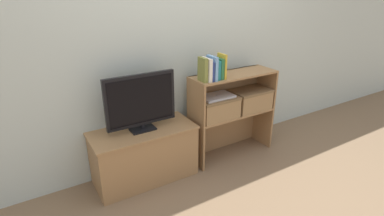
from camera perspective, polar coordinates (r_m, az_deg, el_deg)
name	(u,v)px	position (r m, az deg, el deg)	size (l,w,h in m)	color
ground_plane	(200,172)	(3.02, 1.58, -12.16)	(16.00, 16.00, 0.00)	brown
wall_back	(176,43)	(2.92, -3.02, 12.24)	(10.00, 0.05, 2.40)	#B2BCB2
tv_stand	(145,154)	(2.85, -9.03, -8.68)	(0.95, 0.43, 0.51)	olive
tv	(141,101)	(2.62, -9.70, 1.25)	(0.64, 0.14, 0.52)	black
bookshelf_lower_tier	(228,125)	(3.27, 6.82, -3.26)	(0.92, 0.31, 0.48)	olive
bookshelf_upper_tier	(230,86)	(3.10, 7.23, 4.15)	(0.92, 0.31, 0.42)	olive
book_olive	(203,70)	(2.71, 2.06, 7.30)	(0.04, 0.12, 0.22)	olive
book_ivory	(206,69)	(2.73, 2.76, 7.34)	(0.03, 0.15, 0.21)	silver
book_navy	(209,71)	(2.75, 3.26, 7.10)	(0.02, 0.15, 0.18)	navy
book_skyblue	(212,68)	(2.77, 3.84, 7.60)	(0.03, 0.16, 0.22)	#709ECC
book_teal	(215,70)	(2.79, 4.46, 7.28)	(0.04, 0.13, 0.18)	#1E7075
book_forest	(219,68)	(2.82, 5.20, 7.51)	(0.03, 0.12, 0.19)	#286638
book_mustard	(222,66)	(2.83, 5.72, 7.96)	(0.02, 0.13, 0.23)	gold
storage_basket_left	(216,106)	(2.98, 4.64, 0.32)	(0.42, 0.28, 0.21)	#937047
storage_basket_right	(250,98)	(3.24, 10.97, 1.84)	(0.42, 0.28, 0.21)	#937047
laptop	(217,96)	(2.94, 4.70, 2.25)	(0.33, 0.21, 0.02)	#BCBCC1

